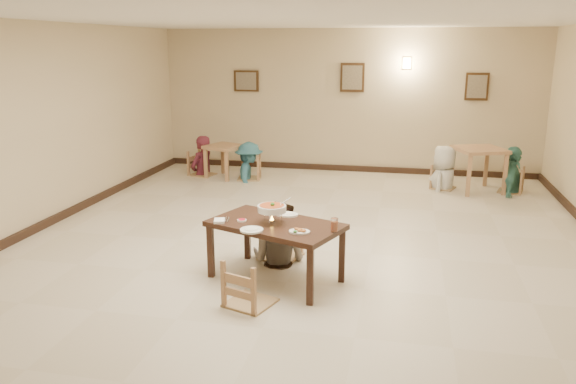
% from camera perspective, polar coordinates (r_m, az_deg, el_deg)
% --- Properties ---
extents(floor, '(10.00, 10.00, 0.00)m').
position_cam_1_polar(floor, '(7.57, 1.65, -5.83)').
color(floor, beige).
rests_on(floor, ground).
extents(ceiling, '(10.00, 10.00, 0.00)m').
position_cam_1_polar(ceiling, '(7.10, 1.83, 17.49)').
color(ceiling, white).
rests_on(ceiling, wall_back).
extents(wall_back, '(10.00, 0.00, 10.00)m').
position_cam_1_polar(wall_back, '(12.10, 6.02, 9.14)').
color(wall_back, beige).
rests_on(wall_back, floor).
extents(wall_front, '(10.00, 0.00, 10.00)m').
position_cam_1_polar(wall_front, '(2.61, -18.75, -12.32)').
color(wall_front, beige).
rests_on(wall_front, floor).
extents(wall_left, '(0.00, 10.00, 10.00)m').
position_cam_1_polar(wall_left, '(8.81, -24.93, 5.81)').
color(wall_left, beige).
rests_on(wall_left, floor).
extents(baseboard_back, '(8.00, 0.06, 0.12)m').
position_cam_1_polar(baseboard_back, '(12.29, 5.83, 2.44)').
color(baseboard_back, black).
rests_on(baseboard_back, floor).
extents(baseboard_left, '(0.06, 10.00, 0.12)m').
position_cam_1_polar(baseboard_left, '(9.10, -23.81, -3.16)').
color(baseboard_left, black).
rests_on(baseboard_left, floor).
extents(picture_a, '(0.55, 0.04, 0.45)m').
position_cam_1_polar(picture_a, '(12.45, -4.26, 11.18)').
color(picture_a, '#372212').
rests_on(picture_a, wall_back).
extents(picture_b, '(0.50, 0.04, 0.60)m').
position_cam_1_polar(picture_b, '(12.01, 6.55, 11.48)').
color(picture_b, '#372212').
rests_on(picture_b, wall_back).
extents(picture_c, '(0.45, 0.04, 0.55)m').
position_cam_1_polar(picture_c, '(12.04, 18.64, 10.11)').
color(picture_c, '#372212').
rests_on(picture_c, wall_back).
extents(wall_sconce, '(0.16, 0.05, 0.22)m').
position_cam_1_polar(wall_sconce, '(11.94, 11.98, 12.69)').
color(wall_sconce, '#FFD88C').
rests_on(wall_sconce, wall_back).
extents(main_table, '(1.68, 1.31, 0.69)m').
position_cam_1_polar(main_table, '(6.43, -1.28, -3.81)').
color(main_table, '#371F16').
rests_on(main_table, floor).
extents(chair_far, '(0.46, 0.46, 0.98)m').
position_cam_1_polar(chair_far, '(7.13, -0.75, -2.98)').
color(chair_far, tan).
rests_on(chair_far, floor).
extents(chair_near, '(0.46, 0.46, 0.97)m').
position_cam_1_polar(chair_near, '(5.88, -3.92, -7.01)').
color(chair_near, tan).
rests_on(chair_near, floor).
extents(main_diner, '(0.90, 0.78, 1.57)m').
position_cam_1_polar(main_diner, '(6.92, -0.99, -0.96)').
color(main_diner, gray).
rests_on(main_diner, floor).
extents(curry_warmer, '(0.36, 0.32, 0.29)m').
position_cam_1_polar(curry_warmer, '(6.34, -1.65, -1.71)').
color(curry_warmer, silver).
rests_on(curry_warmer, main_table).
extents(rice_plate_far, '(0.28, 0.28, 0.06)m').
position_cam_1_polar(rice_plate_far, '(6.67, -0.12, -2.27)').
color(rice_plate_far, white).
rests_on(rice_plate_far, main_table).
extents(rice_plate_near, '(0.26, 0.26, 0.06)m').
position_cam_1_polar(rice_plate_near, '(6.14, -3.71, -3.84)').
color(rice_plate_near, white).
rests_on(rice_plate_near, main_table).
extents(fried_plate, '(0.23, 0.23, 0.05)m').
position_cam_1_polar(fried_plate, '(6.07, 1.15, -4.00)').
color(fried_plate, white).
rests_on(fried_plate, main_table).
extents(chili_dish, '(0.11, 0.11, 0.02)m').
position_cam_1_polar(chili_dish, '(6.48, -4.72, -2.88)').
color(chili_dish, white).
rests_on(chili_dish, main_table).
extents(napkin_cutlery, '(0.18, 0.25, 0.03)m').
position_cam_1_polar(napkin_cutlery, '(6.48, -6.95, -2.91)').
color(napkin_cutlery, white).
rests_on(napkin_cutlery, main_table).
extents(drink_glass, '(0.08, 0.08, 0.16)m').
position_cam_1_polar(drink_glass, '(6.10, 4.74, -3.41)').
color(drink_glass, white).
rests_on(drink_glass, main_table).
extents(bg_table_left, '(0.87, 0.87, 0.67)m').
position_cam_1_polar(bg_table_left, '(11.61, -6.46, 4.10)').
color(bg_table_left, tan).
rests_on(bg_table_left, floor).
extents(bg_table_right, '(1.06, 1.06, 0.82)m').
position_cam_1_polar(bg_table_right, '(10.98, 18.85, 3.54)').
color(bg_table_right, tan).
rests_on(bg_table_right, floor).
extents(bg_chair_ll, '(0.46, 0.46, 0.97)m').
position_cam_1_polar(bg_chair_ll, '(11.86, -8.78, 3.98)').
color(bg_chair_ll, tan).
rests_on(bg_chair_ll, floor).
extents(bg_chair_lr, '(0.45, 0.45, 0.96)m').
position_cam_1_polar(bg_chair_lr, '(11.41, -4.00, 3.66)').
color(bg_chair_lr, tan).
rests_on(bg_chair_lr, floor).
extents(bg_chair_rl, '(0.41, 0.41, 0.87)m').
position_cam_1_polar(bg_chair_rl, '(11.04, 15.58, 2.54)').
color(bg_chair_rl, tan).
rests_on(bg_chair_rl, floor).
extents(bg_chair_rr, '(0.41, 0.41, 0.88)m').
position_cam_1_polar(bg_chair_rr, '(11.16, 21.81, 2.19)').
color(bg_chair_rr, tan).
rests_on(bg_chair_rr, floor).
extents(bg_diner_a, '(0.59, 0.71, 1.68)m').
position_cam_1_polar(bg_diner_a, '(11.80, -8.85, 5.67)').
color(bg_diner_a, '#581D2D').
rests_on(bg_diner_a, floor).
extents(bg_diner_b, '(0.78, 1.09, 1.52)m').
position_cam_1_polar(bg_diner_b, '(11.36, -4.03, 5.07)').
color(bg_diner_b, teal).
rests_on(bg_diner_b, floor).
extents(bg_diner_c, '(0.76, 0.93, 1.65)m').
position_cam_1_polar(bg_diner_c, '(10.97, 15.72, 4.54)').
color(bg_diner_c, silver).
rests_on(bg_diner_c, floor).
extents(bg_diner_d, '(0.61, 1.07, 1.72)m').
position_cam_1_polar(bg_diner_d, '(11.09, 22.02, 4.31)').
color(bg_diner_d, teal).
rests_on(bg_diner_d, floor).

